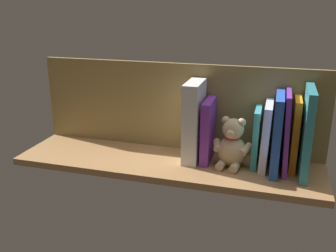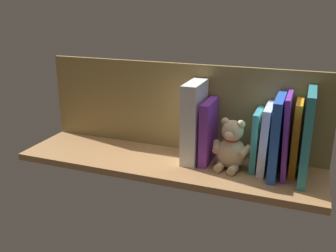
{
  "view_description": "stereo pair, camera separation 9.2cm",
  "coord_description": "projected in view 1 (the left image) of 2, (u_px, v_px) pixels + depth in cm",
  "views": [
    {
      "loc": [
        -32.79,
        110.67,
        50.43
      ],
      "look_at": [
        0.0,
        0.0,
        11.79
      ],
      "focal_mm": 40.45,
      "sensor_mm": 36.0,
      "label": 1
    },
    {
      "loc": [
        -41.51,
        107.71,
        50.43
      ],
      "look_at": [
        0.0,
        0.0,
        11.79
      ],
      "focal_mm": 40.45,
      "sensor_mm": 36.0,
      "label": 2
    }
  ],
  "objects": [
    {
      "name": "shelf_back_panel",
      "position": [
        178.0,
        107.0,
        1.31
      ],
      "size": [
        99.96,
        1.5,
        30.27
      ],
      "primitive_type": "cube",
      "color": "olive",
      "rests_on": "ground_plane"
    },
    {
      "name": "teddy_bear",
      "position": [
        232.0,
        145.0,
        1.19
      ],
      "size": [
        12.89,
        11.22,
        16.07
      ],
      "rotation": [
        0.0,
        0.0,
        -0.15
      ],
      "color": "#D1B284",
      "rests_on": "ground_plane"
    },
    {
      "name": "book_5",
      "position": [
        256.0,
        137.0,
        1.19
      ],
      "size": [
        1.85,
        12.31,
        18.7
      ],
      "primitive_type": "cube",
      "rotation": [
        0.0,
        0.0,
        0.0
      ],
      "color": "teal",
      "rests_on": "ground_plane"
    },
    {
      "name": "book_6",
      "position": [
        208.0,
        131.0,
        1.22
      ],
      "size": [
        2.76,
        13.41,
        20.33
      ],
      "primitive_type": "cube",
      "color": "purple",
      "rests_on": "ground_plane"
    },
    {
      "name": "book_1",
      "position": [
        295.0,
        134.0,
        1.16
      ],
      "size": [
        1.97,
        11.26,
        22.52
      ],
      "primitive_type": "cube",
      "color": "orange",
      "rests_on": "ground_plane"
    },
    {
      "name": "book_2",
      "position": [
        287.0,
        132.0,
        1.14
      ],
      "size": [
        2.26,
        15.08,
        24.71
      ],
      "primitive_type": "cube",
      "rotation": [
        0.0,
        0.03,
        0.0
      ],
      "color": "purple",
      "rests_on": "ground_plane"
    },
    {
      "name": "ground_plane",
      "position": [
        168.0,
        163.0,
        1.26
      ],
      "size": [
        99.96,
        27.91,
        2.2
      ],
      "primitive_type": "cube",
      "color": "#A87A4C"
    },
    {
      "name": "dictionary_thick_white",
      "position": [
        194.0,
        121.0,
        1.22
      ],
      "size": [
        4.95,
        14.2,
        26.05
      ],
      "primitive_type": "cube",
      "color": "silver",
      "rests_on": "ground_plane"
    },
    {
      "name": "book_0",
      "position": [
        307.0,
        132.0,
        1.11
      ],
      "size": [
        2.31,
        17.72,
        26.58
      ],
      "primitive_type": "cube",
      "color": "teal",
      "rests_on": "ground_plane"
    },
    {
      "name": "book_3",
      "position": [
        277.0,
        133.0,
        1.14
      ],
      "size": [
        2.44,
        17.1,
        24.01
      ],
      "primitive_type": "cube",
      "color": "blue",
      "rests_on": "ground_plane"
    },
    {
      "name": "book_4",
      "position": [
        266.0,
        136.0,
        1.17
      ],
      "size": [
        2.84,
        14.22,
        20.77
      ],
      "primitive_type": "cube",
      "rotation": [
        0.0,
        -0.03,
        0.0
      ],
      "color": "silver",
      "rests_on": "ground_plane"
    }
  ]
}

